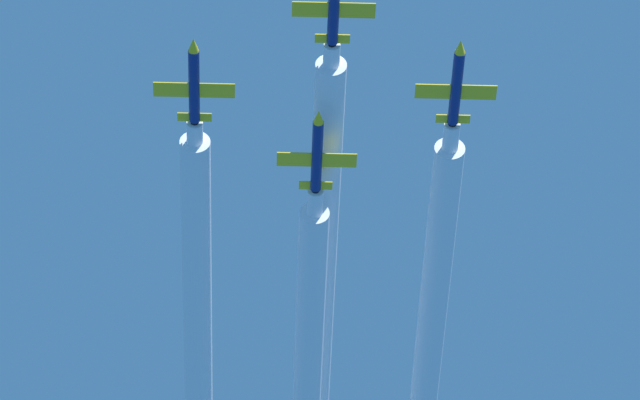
{
  "coord_description": "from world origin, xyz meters",
  "views": [
    {
      "loc": [
        4.74,
        139.92,
        2.6
      ],
      "look_at": [
        0.03,
        -14.76,
        145.23
      ],
      "focal_mm": 126.82,
      "sensor_mm": 36.0,
      "label": 1
    }
  ],
  "objects_px": {
    "jet_left_wingman": "(456,85)",
    "jet_right_wingman": "(194,83)",
    "jet_lead": "(334,3)",
    "jet_slot": "(317,154)"
  },
  "relations": [
    {
      "from": "jet_left_wingman",
      "to": "jet_slot",
      "type": "relative_size",
      "value": 1.0
    },
    {
      "from": "jet_right_wingman",
      "to": "jet_slot",
      "type": "relative_size",
      "value": 1.0
    },
    {
      "from": "jet_left_wingman",
      "to": "jet_slot",
      "type": "height_order",
      "value": "jet_left_wingman"
    },
    {
      "from": "jet_lead",
      "to": "jet_slot",
      "type": "relative_size",
      "value": 1.0
    },
    {
      "from": "jet_left_wingman",
      "to": "jet_right_wingman",
      "type": "distance_m",
      "value": 23.19
    },
    {
      "from": "jet_left_wingman",
      "to": "jet_slot",
      "type": "bearing_deg",
      "value": -31.87
    },
    {
      "from": "jet_left_wingman",
      "to": "jet_right_wingman",
      "type": "bearing_deg",
      "value": -1.57
    },
    {
      "from": "jet_lead",
      "to": "jet_right_wingman",
      "type": "xyz_separation_m",
      "value": [
        12.09,
        -8.41,
        -1.71
      ]
    },
    {
      "from": "jet_right_wingman",
      "to": "jet_slot",
      "type": "distance_m",
      "value": 13.15
    },
    {
      "from": "jet_lead",
      "to": "jet_slot",
      "type": "bearing_deg",
      "value": -86.21
    }
  ]
}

